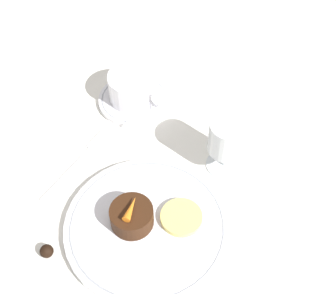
% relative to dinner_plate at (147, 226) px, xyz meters
% --- Properties ---
extents(ground_plane, '(3.00, 3.00, 0.00)m').
position_rel_dinner_plate_xyz_m(ground_plane, '(-0.01, 0.06, -0.01)').
color(ground_plane, white).
extents(dinner_plate, '(0.27, 0.27, 0.01)m').
position_rel_dinner_plate_xyz_m(dinner_plate, '(0.00, 0.00, 0.00)').
color(dinner_plate, white).
rests_on(dinner_plate, ground_plane).
extents(saucer, '(0.14, 0.14, 0.01)m').
position_rel_dinner_plate_xyz_m(saucer, '(-0.22, 0.19, -0.00)').
color(saucer, white).
rests_on(saucer, ground_plane).
extents(coffee_cup, '(0.12, 0.10, 0.06)m').
position_rel_dinner_plate_xyz_m(coffee_cup, '(-0.23, 0.19, 0.03)').
color(coffee_cup, white).
rests_on(coffee_cup, saucer).
extents(spoon, '(0.02, 0.10, 0.00)m').
position_rel_dinner_plate_xyz_m(spoon, '(-0.18, 0.19, 0.00)').
color(spoon, silver).
rests_on(spoon, saucer).
extents(wine_glass, '(0.07, 0.07, 0.11)m').
position_rel_dinner_plate_xyz_m(wine_glass, '(0.01, 0.19, 0.06)').
color(wine_glass, silver).
rests_on(wine_glass, ground_plane).
extents(fork, '(0.05, 0.19, 0.01)m').
position_rel_dinner_plate_xyz_m(fork, '(-0.19, 0.03, -0.01)').
color(fork, silver).
rests_on(fork, ground_plane).
extents(dessert_cake, '(0.07, 0.07, 0.04)m').
position_rel_dinner_plate_xyz_m(dessert_cake, '(-0.02, -0.01, 0.02)').
color(dessert_cake, '#381E0F').
rests_on(dessert_cake, dinner_plate).
extents(carrot_garnish, '(0.03, 0.04, 0.01)m').
position_rel_dinner_plate_xyz_m(carrot_garnish, '(-0.02, -0.01, 0.05)').
color(carrot_garnish, orange).
rests_on(carrot_garnish, dessert_cake).
extents(pineapple_slice, '(0.07, 0.07, 0.01)m').
position_rel_dinner_plate_xyz_m(pineapple_slice, '(0.03, 0.05, 0.01)').
color(pineapple_slice, '#EFE075').
rests_on(pineapple_slice, dinner_plate).
extents(chocolate_truffle, '(0.02, 0.02, 0.02)m').
position_rel_dinner_plate_xyz_m(chocolate_truffle, '(-0.08, -0.14, 0.00)').
color(chocolate_truffle, black).
rests_on(chocolate_truffle, ground_plane).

